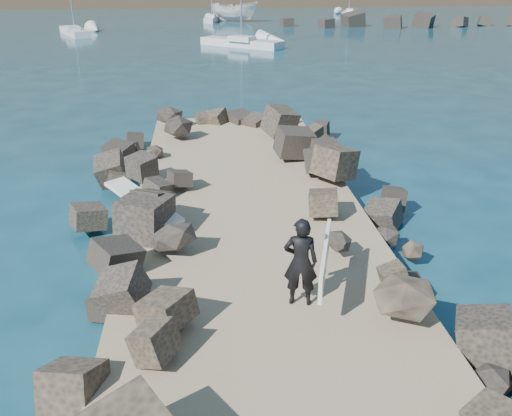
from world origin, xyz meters
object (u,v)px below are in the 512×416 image
at_px(boat_imported, 234,12).
at_px(sailboat_c, 242,43).
at_px(surfboard_resting, 144,206).
at_px(surfer_with_board, 304,261).

relative_size(boat_imported, sailboat_c, 0.68).
relative_size(surfboard_resting, surfer_with_board, 1.15).
bearing_deg(surfboard_resting, surfer_with_board, -93.19).
height_order(surfboard_resting, boat_imported, boat_imported).
xyz_separation_m(surfboard_resting, boat_imported, (6.02, 63.14, 0.19)).
bearing_deg(surfer_with_board, sailboat_c, 87.47).
xyz_separation_m(boat_imported, sailboat_c, (-0.86, -24.78, -0.89)).
distance_m(boat_imported, sailboat_c, 24.81).
distance_m(surfer_with_board, sailboat_c, 42.43).
relative_size(surfboard_resting, boat_imported, 0.38).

